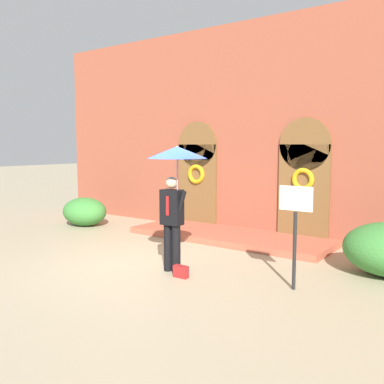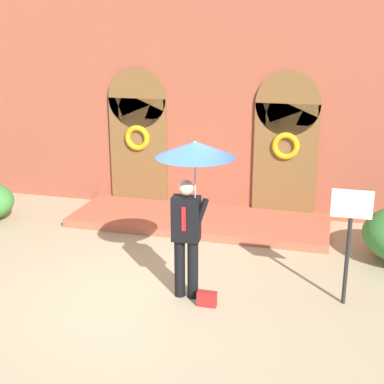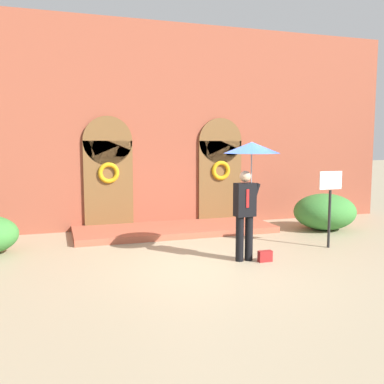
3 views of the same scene
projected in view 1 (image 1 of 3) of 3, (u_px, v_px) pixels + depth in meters
ground_plane at (149, 266)px, 8.42m from camera, size 80.00×80.00×0.00m
building_facade at (251, 134)px, 11.47m from camera, size 14.00×2.30×5.60m
person_with_umbrella at (176, 171)px, 7.83m from camera, size 1.10×1.10×2.36m
handbag at (181, 272)px, 7.71m from camera, size 0.28×0.12×0.22m
sign_post at (295, 220)px, 6.96m from camera, size 0.56×0.06×1.72m
shrub_left at (85, 212)px, 12.69m from camera, size 1.42×1.14×0.83m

